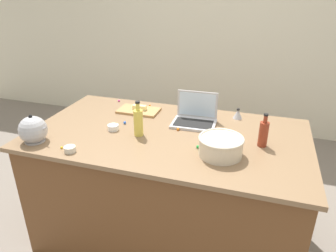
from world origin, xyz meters
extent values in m
plane|color=slate|center=(0.00, 0.00, 0.00)|extent=(12.00, 12.00, 0.00)
cube|color=beige|center=(0.00, 2.23, 1.30)|extent=(8.00, 0.10, 2.60)
cube|color=brown|center=(0.00, 0.00, 0.43)|extent=(1.82, 0.99, 0.87)
cube|color=#846647|center=(0.00, 0.00, 0.89)|extent=(1.88, 1.05, 0.03)
cube|color=#B7B7BC|center=(0.14, 0.18, 0.91)|extent=(0.32, 0.23, 0.02)
cube|color=black|center=(0.14, 0.17, 0.92)|extent=(0.28, 0.16, 0.00)
cube|color=#B7B7BC|center=(0.14, 0.29, 1.02)|extent=(0.30, 0.02, 0.20)
cube|color=silver|center=(0.14, 0.29, 1.02)|extent=(0.27, 0.01, 0.18)
cylinder|color=beige|center=(0.39, -0.19, 0.95)|extent=(0.26, 0.26, 0.11)
cylinder|color=black|center=(0.39, -0.19, 0.96)|extent=(0.21, 0.21, 0.10)
torus|color=beige|center=(0.39, -0.19, 1.01)|extent=(0.27, 0.27, 0.02)
cylinder|color=#DBC64C|center=(-0.18, -0.09, 0.99)|extent=(0.06, 0.06, 0.18)
cylinder|color=#DBC64C|center=(-0.18, -0.09, 1.10)|extent=(0.03, 0.03, 0.05)
cylinder|color=black|center=(-0.18, -0.09, 1.13)|extent=(0.03, 0.03, 0.01)
cylinder|color=maroon|center=(0.62, 0.00, 0.98)|extent=(0.06, 0.06, 0.16)
cylinder|color=maroon|center=(0.62, 0.00, 1.08)|extent=(0.02, 0.02, 0.05)
cylinder|color=black|center=(0.62, 0.00, 1.11)|extent=(0.03, 0.03, 0.01)
cylinder|color=#ADADB2|center=(-0.78, -0.38, 0.91)|extent=(0.13, 0.13, 0.01)
sphere|color=#ADADB2|center=(-0.78, -0.38, 0.98)|extent=(0.18, 0.18, 0.18)
cone|color=#ADADB2|center=(-0.70, -0.38, 1.00)|extent=(0.08, 0.03, 0.07)
sphere|color=black|center=(-0.78, -0.38, 1.07)|extent=(0.02, 0.02, 0.02)
cube|color=#AD7F4C|center=(-0.34, 0.30, 0.91)|extent=(0.32, 0.19, 0.02)
cube|color=#F4E58C|center=(-0.33, 0.30, 0.94)|extent=(0.11, 0.04, 0.04)
cylinder|color=white|center=(-0.38, -0.08, 0.92)|extent=(0.08, 0.08, 0.04)
cylinder|color=beige|center=(-0.49, -0.43, 0.92)|extent=(0.07, 0.07, 0.04)
cone|color=#B2B2B7|center=(0.43, 0.40, 0.94)|extent=(0.07, 0.07, 0.07)
cylinder|color=black|center=(0.43, 0.40, 0.97)|extent=(0.02, 0.02, 0.01)
sphere|color=#CC3399|center=(-0.59, 0.45, 0.91)|extent=(0.02, 0.02, 0.02)
sphere|color=yellow|center=(-0.39, 0.01, 0.91)|extent=(0.01, 0.01, 0.01)
sphere|color=green|center=(0.24, -0.16, 0.91)|extent=(0.02, 0.02, 0.02)
sphere|color=red|center=(0.00, 0.08, 0.91)|extent=(0.02, 0.02, 0.02)
sphere|color=orange|center=(-0.29, 0.42, 0.91)|extent=(0.02, 0.02, 0.02)
sphere|color=blue|center=(-0.35, 0.04, 0.91)|extent=(0.02, 0.02, 0.02)
sphere|color=yellow|center=(-0.56, -0.42, 0.91)|extent=(0.02, 0.02, 0.02)
sphere|color=orange|center=(0.06, 0.05, 0.91)|extent=(0.02, 0.02, 0.02)
camera|label=1|loc=(0.58, -1.83, 1.84)|focal=33.33mm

